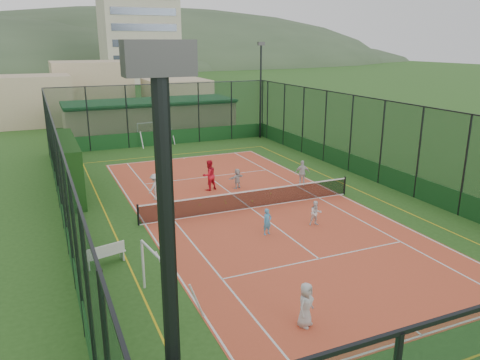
{
  "coord_description": "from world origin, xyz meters",
  "views": [
    {
      "loc": [
        -9.59,
        -20.56,
        8.23
      ],
      "look_at": [
        -0.07,
        1.23,
        1.2
      ],
      "focal_mm": 35.0,
      "sensor_mm": 36.0,
      "label": 1
    }
  ],
  "objects_px": {
    "apartment_tower": "(137,8)",
    "futsal_goal_near": "(158,281)",
    "child_near_left": "(306,305)",
    "child_near_mid": "(267,222)",
    "futsal_goal_far": "(154,133)",
    "coach": "(209,175)",
    "clubhouse": "(150,117)",
    "white_bench": "(105,254)",
    "child_far_right": "(302,173)",
    "child_far_back": "(237,178)",
    "floodlight_ne": "(261,91)",
    "child_far_left": "(155,187)",
    "child_near_right": "(316,213)"
  },
  "relations": [
    {
      "from": "clubhouse",
      "to": "child_near_right",
      "type": "xyz_separation_m",
      "value": [
        1.78,
        -25.32,
        -0.97
      ]
    },
    {
      "from": "white_bench",
      "to": "child_near_left",
      "type": "xyz_separation_m",
      "value": [
        4.92,
        -6.58,
        0.27
      ]
    },
    {
      "from": "clubhouse",
      "to": "coach",
      "type": "xyz_separation_m",
      "value": [
        -0.9,
        -18.21,
        -0.68
      ]
    },
    {
      "from": "floodlight_ne",
      "to": "white_bench",
      "type": "height_order",
      "value": "floodlight_ne"
    },
    {
      "from": "clubhouse",
      "to": "futsal_goal_near",
      "type": "relative_size",
      "value": 5.49
    },
    {
      "from": "coach",
      "to": "child_near_right",
      "type": "bearing_deg",
      "value": 92.75
    },
    {
      "from": "futsal_goal_far",
      "to": "child_far_right",
      "type": "bearing_deg",
      "value": -81.91
    },
    {
      "from": "futsal_goal_near",
      "to": "child_near_mid",
      "type": "relative_size",
      "value": 2.31
    },
    {
      "from": "child_near_mid",
      "to": "child_far_right",
      "type": "distance_m",
      "value": 7.8
    },
    {
      "from": "apartment_tower",
      "to": "child_far_back",
      "type": "distance_m",
      "value": 80.65
    },
    {
      "from": "floodlight_ne",
      "to": "futsal_goal_near",
      "type": "relative_size",
      "value": 2.98
    },
    {
      "from": "futsal_goal_near",
      "to": "apartment_tower",
      "type": "bearing_deg",
      "value": -19.75
    },
    {
      "from": "white_bench",
      "to": "child_far_right",
      "type": "relative_size",
      "value": 1.04
    },
    {
      "from": "futsal_goal_near",
      "to": "child_far_back",
      "type": "height_order",
      "value": "futsal_goal_near"
    },
    {
      "from": "child_near_mid",
      "to": "child_far_right",
      "type": "height_order",
      "value": "child_far_right"
    },
    {
      "from": "futsal_goal_near",
      "to": "child_far_left",
      "type": "xyz_separation_m",
      "value": [
        2.47,
        10.54,
        -0.16
      ]
    },
    {
      "from": "futsal_goal_near",
      "to": "child_near_mid",
      "type": "height_order",
      "value": "futsal_goal_near"
    },
    {
      "from": "floodlight_ne",
      "to": "apartment_tower",
      "type": "relative_size",
      "value": 0.28
    },
    {
      "from": "apartment_tower",
      "to": "clubhouse",
      "type": "bearing_deg",
      "value": -101.31
    },
    {
      "from": "child_near_right",
      "to": "child_far_left",
      "type": "xyz_separation_m",
      "value": [
        -5.94,
        6.65,
        0.13
      ]
    },
    {
      "from": "apartment_tower",
      "to": "futsal_goal_far",
      "type": "xyz_separation_m",
      "value": [
        -12.82,
        -64.55,
        -14.06
      ]
    },
    {
      "from": "white_bench",
      "to": "child_far_left",
      "type": "relative_size",
      "value": 1.1
    },
    {
      "from": "floodlight_ne",
      "to": "child_far_right",
      "type": "xyz_separation_m",
      "value": [
        -4.12,
        -14.19,
        -3.35
      ]
    },
    {
      "from": "child_far_right",
      "to": "coach",
      "type": "xyz_separation_m",
      "value": [
        -5.38,
        1.38,
        0.12
      ]
    },
    {
      "from": "futsal_goal_far",
      "to": "coach",
      "type": "bearing_deg",
      "value": -101.64
    },
    {
      "from": "child_far_left",
      "to": "child_far_right",
      "type": "xyz_separation_m",
      "value": [
        8.64,
        -0.92,
        0.05
      ]
    },
    {
      "from": "child_near_mid",
      "to": "coach",
      "type": "height_order",
      "value": "coach"
    },
    {
      "from": "child_far_left",
      "to": "child_far_right",
      "type": "distance_m",
      "value": 8.69
    },
    {
      "from": "futsal_goal_far",
      "to": "child_near_mid",
      "type": "distance_m",
      "value": 20.82
    },
    {
      "from": "coach",
      "to": "clubhouse",
      "type": "bearing_deg",
      "value": -110.7
    },
    {
      "from": "futsal_goal_far",
      "to": "child_far_back",
      "type": "height_order",
      "value": "futsal_goal_far"
    },
    {
      "from": "child_near_left",
      "to": "child_near_right",
      "type": "height_order",
      "value": "child_near_left"
    },
    {
      "from": "apartment_tower",
      "to": "futsal_goal_near",
      "type": "distance_m",
      "value": 92.22
    },
    {
      "from": "child_near_mid",
      "to": "child_far_right",
      "type": "xyz_separation_m",
      "value": [
        5.24,
        5.78,
        0.17
      ]
    },
    {
      "from": "child_near_left",
      "to": "child_near_mid",
      "type": "relative_size",
      "value": 1.18
    },
    {
      "from": "clubhouse",
      "to": "child_near_left",
      "type": "bearing_deg",
      "value": -95.12
    },
    {
      "from": "child_near_mid",
      "to": "child_far_left",
      "type": "xyz_separation_m",
      "value": [
        -3.39,
        6.7,
        0.12
      ]
    },
    {
      "from": "apartment_tower",
      "to": "child_near_right",
      "type": "height_order",
      "value": "apartment_tower"
    },
    {
      "from": "clubhouse",
      "to": "coach",
      "type": "relative_size",
      "value": 8.61
    },
    {
      "from": "clubhouse",
      "to": "futsal_goal_near",
      "type": "xyz_separation_m",
      "value": [
        -6.63,
        -29.21,
        -0.68
      ]
    },
    {
      "from": "child_near_right",
      "to": "child_far_left",
      "type": "height_order",
      "value": "child_far_left"
    },
    {
      "from": "apartment_tower",
      "to": "coach",
      "type": "height_order",
      "value": "apartment_tower"
    },
    {
      "from": "futsal_goal_near",
      "to": "child_near_mid",
      "type": "xyz_separation_m",
      "value": [
        5.86,
        3.84,
        -0.28
      ]
    },
    {
      "from": "futsal_goal_far",
      "to": "coach",
      "type": "relative_size",
      "value": 1.64
    },
    {
      "from": "floodlight_ne",
      "to": "child_far_left",
      "type": "distance_m",
      "value": 18.72
    },
    {
      "from": "apartment_tower",
      "to": "child_near_left",
      "type": "xyz_separation_m",
      "value": [
        -14.88,
        -92.08,
        -14.29
      ]
    },
    {
      "from": "child_near_left",
      "to": "child_far_back",
      "type": "relative_size",
      "value": 1.2
    },
    {
      "from": "apartment_tower",
      "to": "child_far_back",
      "type": "relative_size",
      "value": 25.59
    },
    {
      "from": "child_near_mid",
      "to": "child_far_right",
      "type": "relative_size",
      "value": 0.78
    },
    {
      "from": "clubhouse",
      "to": "futsal_goal_far",
      "type": "bearing_deg",
      "value": -100.22
    }
  ]
}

